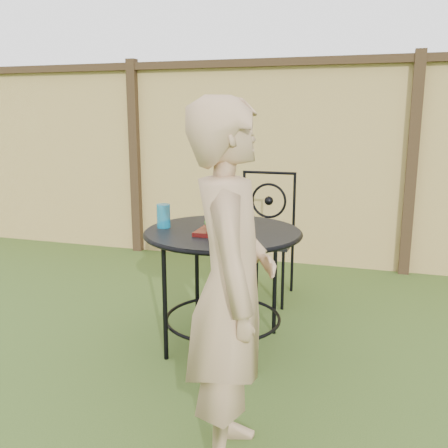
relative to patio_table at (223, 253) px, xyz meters
name	(u,v)px	position (x,y,z in m)	size (l,w,h in m)	color
ground	(174,365)	(-0.19, -0.32, -0.59)	(60.00, 60.00, 0.00)	#264215
fence	(263,162)	(-0.19, 1.87, 0.36)	(8.00, 0.12, 1.90)	#D8BD6B
patio_table	(223,253)	(0.00, 0.00, 0.00)	(0.92, 0.92, 0.72)	black
patio_chair	(264,232)	(0.04, 0.93, -0.08)	(0.46, 0.46, 0.95)	black
diner	(231,289)	(0.33, -0.94, 0.14)	(0.53, 0.35, 1.45)	tan
salad_plate	(223,231)	(0.02, -0.07, 0.15)	(0.27, 0.27, 0.02)	#47110A
salad	(223,222)	(0.02, -0.07, 0.20)	(0.21, 0.21, 0.08)	#235614
fork	(224,200)	(0.03, -0.07, 0.33)	(0.01, 0.01, 0.18)	silver
drinking_glass	(164,216)	(-0.36, -0.03, 0.21)	(0.08, 0.08, 0.14)	#0C6E95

